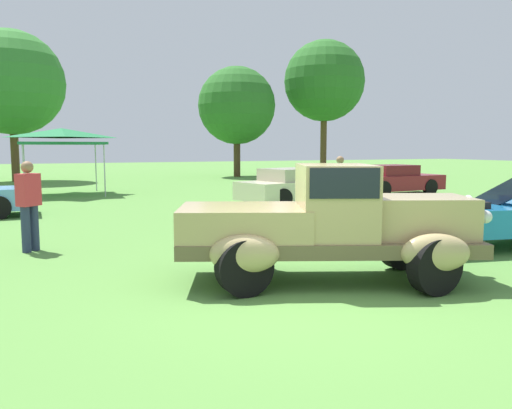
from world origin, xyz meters
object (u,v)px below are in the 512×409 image
(feature_pickup_truck, at_px, (329,222))
(spectator_between_cars, at_px, (29,203))
(show_car_cream, at_px, (292,186))
(show_car_burgundy, at_px, (394,180))
(canopy_tent_center_field, at_px, (62,135))
(spectator_by_row, at_px, (340,183))
(neighbor_convertible, at_px, (489,217))

(feature_pickup_truck, relative_size, spectator_between_cars, 2.63)
(show_car_cream, height_order, show_car_burgundy, same)
(show_car_burgundy, bearing_deg, canopy_tent_center_field, 156.70)
(feature_pickup_truck, distance_m, spectator_by_row, 7.59)
(feature_pickup_truck, height_order, spectator_between_cars, feature_pickup_truck)
(neighbor_convertible, bearing_deg, spectator_by_row, 89.81)
(feature_pickup_truck, distance_m, canopy_tent_center_field, 16.35)
(feature_pickup_truck, xyz_separation_m, canopy_tent_center_field, (-2.70, 16.05, 1.56))
(show_car_cream, height_order, canopy_tent_center_field, canopy_tent_center_field)
(neighbor_convertible, height_order, spectator_by_row, spectator_by_row)
(show_car_burgundy, bearing_deg, show_car_cream, -165.62)
(neighbor_convertible, distance_m, spectator_between_cars, 8.80)
(show_car_cream, xyz_separation_m, canopy_tent_center_field, (-7.01, 6.77, 1.83))
(show_car_burgundy, xyz_separation_m, spectator_between_cars, (-13.74, -6.59, 0.31))
(feature_pickup_truck, relative_size, spectator_by_row, 2.63)
(spectator_between_cars, height_order, spectator_by_row, same)
(neighbor_convertible, relative_size, show_car_burgundy, 1.17)
(feature_pickup_truck, xyz_separation_m, spectator_by_row, (4.27, 6.28, 0.05))
(spectator_by_row, bearing_deg, feature_pickup_truck, -124.18)
(canopy_tent_center_field, bearing_deg, spectator_between_cars, -96.05)
(canopy_tent_center_field, bearing_deg, spectator_by_row, -54.49)
(show_car_cream, bearing_deg, spectator_by_row, -90.73)
(show_car_cream, distance_m, spectator_by_row, 3.01)
(show_car_cream, distance_m, show_car_burgundy, 5.64)
(neighbor_convertible, distance_m, show_car_burgundy, 11.18)
(neighbor_convertible, xyz_separation_m, spectator_between_cars, (-8.22, 3.13, 0.33))
(spectator_by_row, height_order, canopy_tent_center_field, canopy_tent_center_field)
(show_car_burgundy, bearing_deg, spectator_by_row, -141.35)
(neighbor_convertible, height_order, canopy_tent_center_field, canopy_tent_center_field)
(spectator_between_cars, xyz_separation_m, canopy_tent_center_field, (1.27, 11.96, 1.51))
(show_car_cream, bearing_deg, spectator_between_cars, -147.89)
(show_car_burgundy, height_order, spectator_by_row, spectator_by_row)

